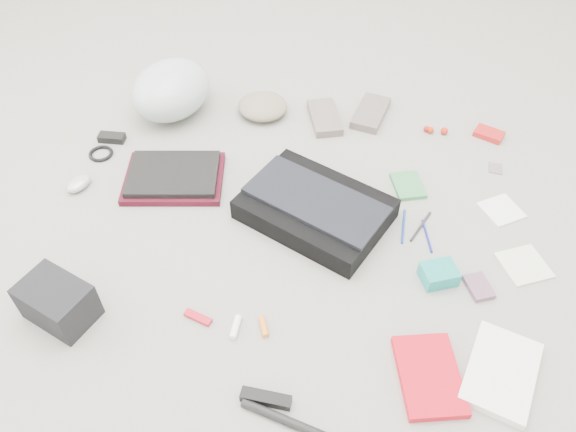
% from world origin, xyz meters
% --- Properties ---
extents(ground_plane, '(4.00, 4.00, 0.00)m').
position_xyz_m(ground_plane, '(0.00, 0.00, 0.00)').
color(ground_plane, gray).
extents(messenger_bag, '(0.52, 0.46, 0.07)m').
position_xyz_m(messenger_bag, '(0.08, 0.06, 0.04)').
color(messenger_bag, black).
rests_on(messenger_bag, ground_plane).
extents(bag_flap, '(0.47, 0.36, 0.01)m').
position_xyz_m(bag_flap, '(0.08, 0.06, 0.08)').
color(bag_flap, black).
rests_on(bag_flap, messenger_bag).
extents(laptop_sleeve, '(0.36, 0.30, 0.02)m').
position_xyz_m(laptop_sleeve, '(-0.41, 0.14, 0.01)').
color(laptop_sleeve, '#430B18').
rests_on(laptop_sleeve, ground_plane).
extents(laptop, '(0.33, 0.26, 0.02)m').
position_xyz_m(laptop, '(-0.41, 0.14, 0.03)').
color(laptop, black).
rests_on(laptop, laptop_sleeve).
extents(bike_helmet, '(0.36, 0.40, 0.20)m').
position_xyz_m(bike_helmet, '(-0.53, 0.52, 0.10)').
color(bike_helmet, silver).
rests_on(bike_helmet, ground_plane).
extents(beanie, '(0.20, 0.19, 0.07)m').
position_xyz_m(beanie, '(-0.19, 0.56, 0.03)').
color(beanie, gray).
rests_on(beanie, ground_plane).
extents(mitten_left, '(0.16, 0.22, 0.03)m').
position_xyz_m(mitten_left, '(0.04, 0.56, 0.02)').
color(mitten_left, '#716259').
rests_on(mitten_left, ground_plane).
extents(mitten_right, '(0.15, 0.22, 0.03)m').
position_xyz_m(mitten_right, '(0.21, 0.61, 0.02)').
color(mitten_right, '#675B54').
rests_on(mitten_right, ground_plane).
extents(power_brick, '(0.10, 0.05, 0.03)m').
position_xyz_m(power_brick, '(-0.70, 0.31, 0.01)').
color(power_brick, black).
rests_on(power_brick, ground_plane).
extents(cable_coil, '(0.09, 0.09, 0.01)m').
position_xyz_m(cable_coil, '(-0.71, 0.23, 0.01)').
color(cable_coil, black).
rests_on(cable_coil, ground_plane).
extents(mouse, '(0.09, 0.11, 0.04)m').
position_xyz_m(mouse, '(-0.72, 0.06, 0.02)').
color(mouse, '#AAAAAA').
rests_on(mouse, ground_plane).
extents(camera_bag, '(0.22, 0.19, 0.12)m').
position_xyz_m(camera_bag, '(-0.55, -0.42, 0.06)').
color(camera_bag, black).
rests_on(camera_bag, ground_plane).
extents(multitool, '(0.08, 0.04, 0.01)m').
position_xyz_m(multitool, '(-0.18, -0.37, 0.01)').
color(multitool, '#B51322').
rests_on(multitool, ground_plane).
extents(toiletry_tube_white, '(0.02, 0.07, 0.02)m').
position_xyz_m(toiletry_tube_white, '(-0.08, -0.39, 0.01)').
color(toiletry_tube_white, white).
rests_on(toiletry_tube_white, ground_plane).
extents(toiletry_tube_orange, '(0.04, 0.06, 0.02)m').
position_xyz_m(toiletry_tube_orange, '(-0.00, -0.37, 0.01)').
color(toiletry_tube_orange, orange).
rests_on(toiletry_tube_orange, ground_plane).
extents(u_lock, '(0.13, 0.04, 0.02)m').
position_xyz_m(u_lock, '(0.04, -0.57, 0.01)').
color(u_lock, black).
rests_on(u_lock, ground_plane).
extents(bike_pump, '(0.24, 0.08, 0.02)m').
position_xyz_m(bike_pump, '(0.11, -0.62, 0.01)').
color(bike_pump, black).
rests_on(bike_pump, ground_plane).
extents(book_red, '(0.20, 0.25, 0.02)m').
position_xyz_m(book_red, '(0.43, -0.44, 0.01)').
color(book_red, red).
rests_on(book_red, ground_plane).
extents(book_white, '(0.22, 0.28, 0.03)m').
position_xyz_m(book_white, '(0.61, -0.40, 0.01)').
color(book_white, white).
rests_on(book_white, ground_plane).
extents(notepad, '(0.13, 0.15, 0.01)m').
position_xyz_m(notepad, '(0.37, 0.24, 0.01)').
color(notepad, '#327B40').
rests_on(notepad, ground_plane).
extents(pen_blue, '(0.01, 0.14, 0.01)m').
position_xyz_m(pen_blue, '(0.36, 0.06, 0.00)').
color(pen_blue, navy).
rests_on(pen_blue, ground_plane).
extents(pen_black, '(0.07, 0.13, 0.01)m').
position_xyz_m(pen_black, '(0.41, 0.07, 0.00)').
color(pen_black, black).
rests_on(pen_black, ground_plane).
extents(pen_navy, '(0.04, 0.13, 0.01)m').
position_xyz_m(pen_navy, '(0.43, 0.03, 0.00)').
color(pen_navy, navy).
rests_on(pen_navy, ground_plane).
extents(accordion_wallet, '(0.12, 0.11, 0.05)m').
position_xyz_m(accordion_wallet, '(0.46, -0.13, 0.02)').
color(accordion_wallet, teal).
rests_on(accordion_wallet, ground_plane).
extents(card_deck, '(0.09, 0.11, 0.02)m').
position_xyz_m(card_deck, '(0.57, -0.14, 0.01)').
color(card_deck, '#774E68').
rests_on(card_deck, ground_plane).
extents(napkin_top, '(0.16, 0.16, 0.01)m').
position_xyz_m(napkin_top, '(0.66, 0.18, 0.00)').
color(napkin_top, white).
rests_on(napkin_top, ground_plane).
extents(napkin_bottom, '(0.17, 0.17, 0.01)m').
position_xyz_m(napkin_bottom, '(0.71, -0.03, 0.00)').
color(napkin_bottom, beige).
rests_on(napkin_bottom, ground_plane).
extents(lollipop_a, '(0.03, 0.03, 0.02)m').
position_xyz_m(lollipop_a, '(0.42, 0.56, 0.01)').
color(lollipop_a, '#A80D16').
rests_on(lollipop_a, ground_plane).
extents(lollipop_b, '(0.03, 0.03, 0.02)m').
position_xyz_m(lollipop_b, '(0.44, 0.55, 0.01)').
color(lollipop_b, '#AD2607').
rests_on(lollipop_b, ground_plane).
extents(lollipop_c, '(0.04, 0.04, 0.03)m').
position_xyz_m(lollipop_c, '(0.49, 0.55, 0.01)').
color(lollipop_c, red).
rests_on(lollipop_c, ground_plane).
extents(altoids_tin, '(0.12, 0.10, 0.02)m').
position_xyz_m(altoids_tin, '(0.65, 0.57, 0.01)').
color(altoids_tin, red).
rests_on(altoids_tin, ground_plane).
extents(stamp_sheet, '(0.05, 0.06, 0.00)m').
position_xyz_m(stamp_sheet, '(0.66, 0.39, 0.00)').
color(stamp_sheet, slate).
rests_on(stamp_sheet, ground_plane).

